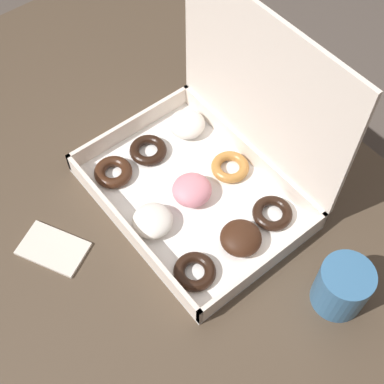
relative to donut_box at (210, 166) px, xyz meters
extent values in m
plane|color=#564C44|center=(-0.04, -0.10, -0.84)|extent=(8.00, 8.00, 0.00)
cube|color=#4C3D2D|center=(-0.04, -0.10, -0.08)|extent=(1.29, 0.81, 0.03)
cylinder|color=#4C3D2D|center=(-0.64, 0.26, -0.47)|extent=(0.06, 0.06, 0.74)
cube|color=white|center=(0.00, -0.04, -0.06)|extent=(0.39, 0.28, 0.01)
cube|color=silver|center=(0.00, -0.18, -0.04)|extent=(0.39, 0.01, 0.04)
cube|color=silver|center=(0.00, 0.10, -0.04)|extent=(0.39, 0.01, 0.04)
cube|color=silver|center=(-0.19, -0.04, -0.04)|extent=(0.01, 0.28, 0.04)
cube|color=silver|center=(0.19, -0.04, -0.04)|extent=(0.01, 0.28, 0.04)
cube|color=silver|center=(0.00, 0.11, 0.13)|extent=(0.39, 0.01, 0.29)
torus|color=#381E11|center=(-0.13, -0.13, -0.05)|extent=(0.07, 0.07, 0.02)
ellipsoid|color=white|center=(0.01, -0.13, -0.04)|extent=(0.07, 0.07, 0.03)
torus|color=black|center=(0.12, -0.13, -0.05)|extent=(0.07, 0.07, 0.02)
torus|color=black|center=(-0.13, -0.04, -0.05)|extent=(0.07, 0.07, 0.02)
ellipsoid|color=pink|center=(0.00, -0.04, -0.04)|extent=(0.07, 0.07, 0.04)
ellipsoid|color=#381E11|center=(0.13, -0.04, -0.04)|extent=(0.07, 0.07, 0.04)
ellipsoid|color=white|center=(-0.13, 0.05, -0.04)|extent=(0.07, 0.07, 0.04)
torus|color=#B77A38|center=(0.00, 0.05, -0.05)|extent=(0.07, 0.07, 0.02)
torus|color=black|center=(0.12, 0.04, -0.05)|extent=(0.07, 0.07, 0.02)
cylinder|color=teal|center=(0.30, 0.02, -0.02)|extent=(0.08, 0.08, 0.09)
cylinder|color=black|center=(0.30, 0.02, 0.02)|extent=(0.07, 0.07, 0.01)
cube|color=silver|center=(-0.07, -0.29, -0.06)|extent=(0.13, 0.12, 0.01)
camera|label=1|loc=(0.41, -0.37, 0.76)|focal=50.00mm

